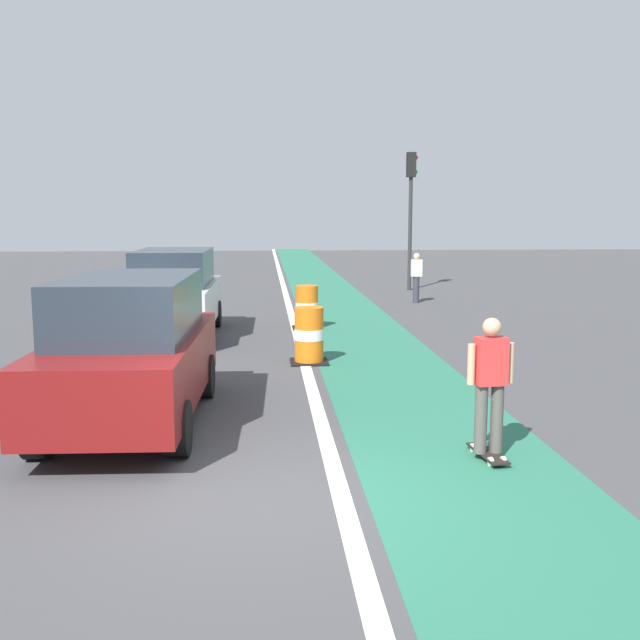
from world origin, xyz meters
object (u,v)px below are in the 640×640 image
traffic_barrel_mid (307,308)px  traffic_light_corner (411,196)px  parked_suv_nearest (131,350)px  pedestrian_crossing (416,276)px  skateboarder_on_lane (490,384)px  traffic_barrel_front (309,336)px  parked_suv_second (175,293)px

traffic_barrel_mid → traffic_light_corner: bearing=64.1°
parked_suv_nearest → pedestrian_crossing: parked_suv_nearest is taller
skateboarder_on_lane → traffic_light_corner: size_ratio=0.33×
traffic_light_corner → pedestrian_crossing: traffic_light_corner is taller
pedestrian_crossing → traffic_light_corner: bearing=81.9°
traffic_barrel_front → traffic_light_corner: size_ratio=0.21×
parked_suv_nearest → traffic_barrel_mid: bearing=70.7°
parked_suv_nearest → parked_suv_second: 7.29m
skateboarder_on_lane → parked_suv_nearest: size_ratio=0.36×
traffic_barrel_mid → pedestrian_crossing: 6.42m
skateboarder_on_lane → traffic_barrel_front: bearing=107.0°
parked_suv_nearest → traffic_light_corner: size_ratio=0.91×
parked_suv_second → traffic_light_corner: (7.57, 10.02, 2.47)m
parked_suv_nearest → traffic_barrel_front: bearing=55.9°
parked_suv_nearest → traffic_light_corner: 18.94m
parked_suv_second → traffic_barrel_front: parked_suv_second is taller
traffic_barrel_front → traffic_barrel_mid: 4.27m
skateboarder_on_lane → traffic_light_corner: (2.86, 19.13, 2.59)m
skateboarder_on_lane → pedestrian_crossing: (2.29, 15.17, -0.05)m
skateboarder_on_lane → traffic_light_corner: bearing=81.5°
traffic_barrel_front → traffic_light_corner: traffic_light_corner is taller
traffic_light_corner → parked_suv_nearest: bearing=-112.9°
traffic_barrel_front → pedestrian_crossing: size_ratio=0.68×
traffic_barrel_front → traffic_barrel_mid: same height
traffic_barrel_front → traffic_barrel_mid: size_ratio=1.00×
parked_suv_nearest → parked_suv_second: same height
parked_suv_nearest → traffic_barrel_mid: (2.88, 8.21, -0.50)m
skateboarder_on_lane → traffic_barrel_mid: skateboarder_on_lane is taller
traffic_light_corner → pedestrian_crossing: size_ratio=3.17×
parked_suv_nearest → traffic_barrel_front: 4.80m
skateboarder_on_lane → pedestrian_crossing: size_ratio=1.05×
parked_suv_nearest → skateboarder_on_lane: bearing=-22.4°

